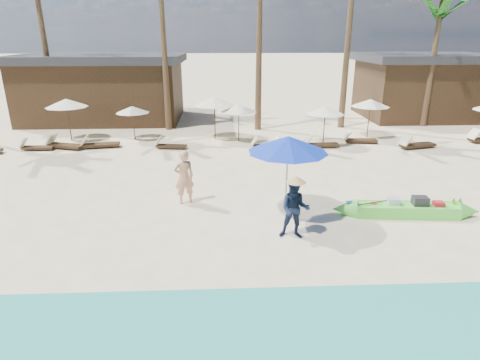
{
  "coord_description": "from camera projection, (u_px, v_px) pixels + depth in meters",
  "views": [
    {
      "loc": [
        -0.06,
        -10.34,
        5.54
      ],
      "look_at": [
        0.5,
        2.0,
        1.04
      ],
      "focal_mm": 30.0,
      "sensor_mm": 36.0,
      "label": 1
    }
  ],
  "objects": [
    {
      "name": "palm_6",
      "position": [
        441.0,
        7.0,
        23.36
      ],
      "size": [
        2.08,
        2.08,
        8.51
      ],
      "color": "brown",
      "rests_on": "ground"
    },
    {
      "name": "blue_umbrella",
      "position": [
        288.0,
        144.0,
        12.14
      ],
      "size": [
        2.47,
        2.47,
        2.66
      ],
      "color": "#99999E",
      "rests_on": "ground"
    },
    {
      "name": "lounger_7_left",
      "position": [
        320.0,
        144.0,
        20.75
      ],
      "size": [
        1.77,
        0.59,
        0.6
      ],
      "rotation": [
        0.0,
        0.0,
        0.03
      ],
      "color": "#3B2618",
      "rests_on": "ground"
    },
    {
      "name": "lounger_6_right",
      "position": [
        288.0,
        145.0,
        20.47
      ],
      "size": [
        1.82,
        0.58,
        0.62
      ],
      "rotation": [
        0.0,
        0.0,
        0.01
      ],
      "color": "#3B2618",
      "rests_on": "ground"
    },
    {
      "name": "lounger_5_left",
      "position": [
        169.0,
        145.0,
        20.57
      ],
      "size": [
        1.67,
        0.71,
        0.55
      ],
      "rotation": [
        0.0,
        0.0,
        -0.13
      ],
      "color": "#3B2618",
      "rests_on": "ground"
    },
    {
      "name": "ground",
      "position": [
        226.0,
        238.0,
        11.6
      ],
      "size": [
        240.0,
        240.0,
        0.0
      ],
      "primitive_type": "plane",
      "color": "#FBE5B9",
      "rests_on": "ground"
    },
    {
      "name": "lounger_3_right",
      "position": [
        36.0,
        147.0,
        20.3
      ],
      "size": [
        1.62,
        0.5,
        0.55
      ],
      "rotation": [
        0.0,
        0.0,
        -0.0
      ],
      "color": "#3B2618",
      "rests_on": "ground"
    },
    {
      "name": "lounger_4_right",
      "position": [
        99.0,
        144.0,
        20.69
      ],
      "size": [
        1.99,
        0.88,
        0.65
      ],
      "rotation": [
        0.0,
        0.0,
        0.16
      ],
      "color": "#3B2618",
      "rests_on": "ground"
    },
    {
      "name": "green_canoe",
      "position": [
        406.0,
        209.0,
        12.92
      ],
      "size": [
        5.25,
        0.97,
        0.67
      ],
      "rotation": [
        0.0,
        0.0,
        -0.09
      ],
      "color": "#5BE646",
      "rests_on": "ground"
    },
    {
      "name": "resort_parasol_7",
      "position": [
        325.0,
        110.0,
        20.68
      ],
      "size": [
        1.99,
        1.99,
        2.05
      ],
      "color": "#3B2618",
      "rests_on": "ground"
    },
    {
      "name": "resort_parasol_8",
      "position": [
        371.0,
        103.0,
        22.28
      ],
      "size": [
        2.1,
        2.1,
        2.16
      ],
      "color": "#3B2618",
      "rests_on": "ground"
    },
    {
      "name": "resort_parasol_5",
      "position": [
        214.0,
        101.0,
        21.81
      ],
      "size": [
        2.27,
        2.27,
        2.34
      ],
      "color": "#3B2618",
      "rests_on": "ground"
    },
    {
      "name": "vendor_green",
      "position": [
        295.0,
        209.0,
        11.33
      ],
      "size": [
        0.97,
        0.82,
        1.76
      ],
      "primitive_type": "imported",
      "rotation": [
        0.0,
        0.0,
        -0.2
      ],
      "color": "#141F38",
      "rests_on": "ground"
    },
    {
      "name": "pavilion_west",
      "position": [
        104.0,
        87.0,
        26.93
      ],
      "size": [
        10.8,
        6.6,
        4.3
      ],
      "color": "#3B2618",
      "rests_on": "ground"
    },
    {
      "name": "lounger_8_left",
      "position": [
        415.0,
        144.0,
        20.61
      ],
      "size": [
        2.02,
        1.05,
        0.66
      ],
      "rotation": [
        0.0,
        0.0,
        0.25
      ],
      "color": "#3B2618",
      "rests_on": "ground"
    },
    {
      "name": "resort_parasol_6",
      "position": [
        239.0,
        108.0,
        21.41
      ],
      "size": [
        1.96,
        1.96,
        2.02
      ],
      "color": "#3B2618",
      "rests_on": "ground"
    },
    {
      "name": "lounger_7_right",
      "position": [
        359.0,
        139.0,
        21.64
      ],
      "size": [
        1.82,
        0.76,
        0.6
      ],
      "rotation": [
        0.0,
        0.0,
        -0.13
      ],
      "color": "#3B2618",
      "rests_on": "ground"
    },
    {
      "name": "lounger_6_left",
      "position": [
        266.0,
        145.0,
        20.54
      ],
      "size": [
        1.77,
        0.62,
        0.59
      ],
      "rotation": [
        0.0,
        0.0,
        -0.05
      ],
      "color": "#3B2618",
      "rests_on": "ground"
    },
    {
      "name": "resort_parasol_3",
      "position": [
        66.0,
        103.0,
        21.52
      ],
      "size": [
        2.23,
        2.23,
        2.29
      ],
      "color": "#3B2618",
      "rests_on": "ground"
    },
    {
      "name": "resort_parasol_4",
      "position": [
        132.0,
        110.0,
        21.8
      ],
      "size": [
        1.81,
        1.81,
        1.87
      ],
      "color": "#3B2618",
      "rests_on": "ground"
    },
    {
      "name": "pavilion_east",
      "position": [
        423.0,
        85.0,
        27.87
      ],
      "size": [
        8.8,
        6.6,
        4.3
      ],
      "color": "#3B2618",
      "rests_on": "ground"
    },
    {
      "name": "tourist",
      "position": [
        184.0,
        177.0,
        13.68
      ],
      "size": [
        0.8,
        0.66,
        1.89
      ],
      "primitive_type": "imported",
      "rotation": [
        0.0,
        0.0,
        3.49
      ],
      "color": "tan",
      "rests_on": "ground"
    },
    {
      "name": "lounger_4_left",
      "position": [
        64.0,
        144.0,
        20.56
      ],
      "size": [
        2.06,
        1.19,
        0.67
      ],
      "rotation": [
        0.0,
        0.0,
        -0.32
      ],
      "color": "#3B2618",
      "rests_on": "ground"
    }
  ]
}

